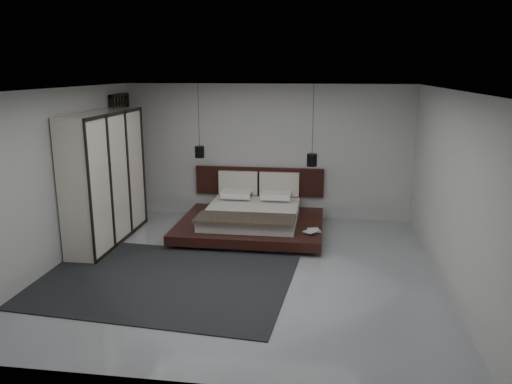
# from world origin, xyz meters

# --- Properties ---
(floor) EXTENTS (6.00, 6.00, 0.00)m
(floor) POSITION_xyz_m (0.00, 0.00, 0.00)
(floor) COLOR #999CA2
(floor) RESTS_ON ground
(ceiling) EXTENTS (6.00, 6.00, 0.00)m
(ceiling) POSITION_xyz_m (0.00, 0.00, 2.80)
(ceiling) COLOR white
(ceiling) RESTS_ON wall_back
(wall_back) EXTENTS (6.00, 0.00, 6.00)m
(wall_back) POSITION_xyz_m (0.00, 3.00, 1.40)
(wall_back) COLOR #B5B5B2
(wall_back) RESTS_ON floor
(wall_front) EXTENTS (6.00, 0.00, 6.00)m
(wall_front) POSITION_xyz_m (0.00, -3.00, 1.40)
(wall_front) COLOR #B5B5B2
(wall_front) RESTS_ON floor
(wall_left) EXTENTS (0.00, 6.00, 6.00)m
(wall_left) POSITION_xyz_m (-3.00, 0.00, 1.40)
(wall_left) COLOR #B5B5B2
(wall_left) RESTS_ON floor
(wall_right) EXTENTS (0.00, 6.00, 6.00)m
(wall_right) POSITION_xyz_m (3.00, 0.00, 1.40)
(wall_right) COLOR #B5B5B2
(wall_right) RESTS_ON floor
(lattice_screen) EXTENTS (0.05, 0.90, 2.60)m
(lattice_screen) POSITION_xyz_m (-2.95, 2.45, 1.30)
(lattice_screen) COLOR black
(lattice_screen) RESTS_ON floor
(bed) EXTENTS (2.73, 2.37, 1.07)m
(bed) POSITION_xyz_m (-0.16, 1.91, 0.28)
(bed) COLOR black
(bed) RESTS_ON floor
(book_lower) EXTENTS (0.27, 0.32, 0.03)m
(book_lower) POSITION_xyz_m (0.96, 1.26, 0.27)
(book_lower) COLOR #99724C
(book_lower) RESTS_ON bed
(book_upper) EXTENTS (0.33, 0.34, 0.02)m
(book_upper) POSITION_xyz_m (0.94, 1.23, 0.29)
(book_upper) COLOR #99724C
(book_upper) RESTS_ON book_lower
(pendant_left) EXTENTS (0.19, 0.19, 1.44)m
(pendant_left) POSITION_xyz_m (-1.28, 2.34, 1.48)
(pendant_left) COLOR black
(pendant_left) RESTS_ON ceiling
(pendant_right) EXTENTS (0.20, 0.20, 1.56)m
(pendant_right) POSITION_xyz_m (0.96, 2.34, 1.37)
(pendant_right) COLOR black
(pendant_right) RESTS_ON ceiling
(wardrobe) EXTENTS (0.57, 2.41, 2.36)m
(wardrobe) POSITION_xyz_m (-2.70, 1.02, 1.18)
(wardrobe) COLOR beige
(wardrobe) RESTS_ON floor
(rug) EXTENTS (4.08, 3.06, 0.02)m
(rug) POSITION_xyz_m (-1.18, -0.61, 0.01)
(rug) COLOR black
(rug) RESTS_ON floor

